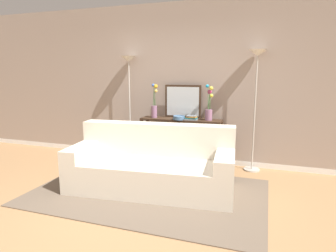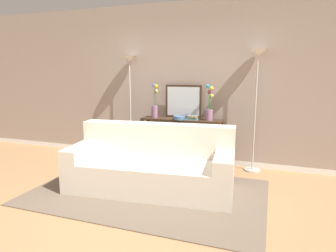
# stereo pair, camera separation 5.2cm
# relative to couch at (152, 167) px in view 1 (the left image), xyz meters

# --- Properties ---
(ground_plane) EXTENTS (16.00, 16.00, 0.02)m
(ground_plane) POSITION_rel_couch_xyz_m (-0.04, -0.84, -0.32)
(ground_plane) COLOR #9E754C
(back_wall) EXTENTS (12.00, 0.15, 2.80)m
(back_wall) POSITION_rel_couch_xyz_m (-0.04, 1.49, 1.09)
(back_wall) COLOR white
(back_wall) RESTS_ON ground
(area_rug) EXTENTS (3.09, 1.94, 0.01)m
(area_rug) POSITION_rel_couch_xyz_m (0.01, -0.16, -0.30)
(area_rug) COLOR brown
(area_rug) RESTS_ON ground
(couch) EXTENTS (2.31, 1.16, 0.88)m
(couch) POSITION_rel_couch_xyz_m (0.00, 0.00, 0.00)
(couch) COLOR beige
(couch) RESTS_ON ground
(console_table) EXTENTS (1.41, 0.33, 0.82)m
(console_table) POSITION_rel_couch_xyz_m (0.06, 1.18, 0.25)
(console_table) COLOR #382619
(console_table) RESTS_ON ground
(floor_lamp_left) EXTENTS (0.28, 0.28, 1.90)m
(floor_lamp_left) POSITION_rel_couch_xyz_m (-0.95, 1.25, 1.18)
(floor_lamp_left) COLOR #B7B2A8
(floor_lamp_left) RESTS_ON ground
(floor_lamp_right) EXTENTS (0.28, 0.28, 1.96)m
(floor_lamp_right) POSITION_rel_couch_xyz_m (1.28, 1.25, 1.23)
(floor_lamp_right) COLOR #B7B2A8
(floor_lamp_right) RESTS_ON ground
(wall_mirror) EXTENTS (0.65, 0.02, 0.58)m
(wall_mirror) POSITION_rel_couch_xyz_m (0.06, 1.31, 0.80)
(wall_mirror) COLOR #382619
(wall_mirror) RESTS_ON console_table
(vase_tall_flowers) EXTENTS (0.11, 0.11, 0.60)m
(vase_tall_flowers) POSITION_rel_couch_xyz_m (-0.42, 1.16, 0.71)
(vase_tall_flowers) COLOR gray
(vase_tall_flowers) RESTS_ON console_table
(vase_short_flowers) EXTENTS (0.13, 0.13, 0.60)m
(vase_short_flowers) POSITION_rel_couch_xyz_m (0.55, 1.18, 0.71)
(vase_short_flowers) COLOR gray
(vase_short_flowers) RESTS_ON console_table
(fruit_bowl) EXTENTS (0.20, 0.20, 0.07)m
(fruit_bowl) POSITION_rel_couch_xyz_m (0.06, 1.08, 0.54)
(fruit_bowl) COLOR #4C7093
(fruit_bowl) RESTS_ON console_table
(book_stack) EXTENTS (0.22, 0.13, 0.08)m
(book_stack) POSITION_rel_couch_xyz_m (0.27, 1.10, 0.54)
(book_stack) COLOR slate
(book_stack) RESTS_ON console_table
(book_row_under_console) EXTENTS (0.33, 0.16, 0.13)m
(book_row_under_console) POSITION_rel_couch_xyz_m (-0.35, 1.18, -0.25)
(book_row_under_console) COLOR silver
(book_row_under_console) RESTS_ON ground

